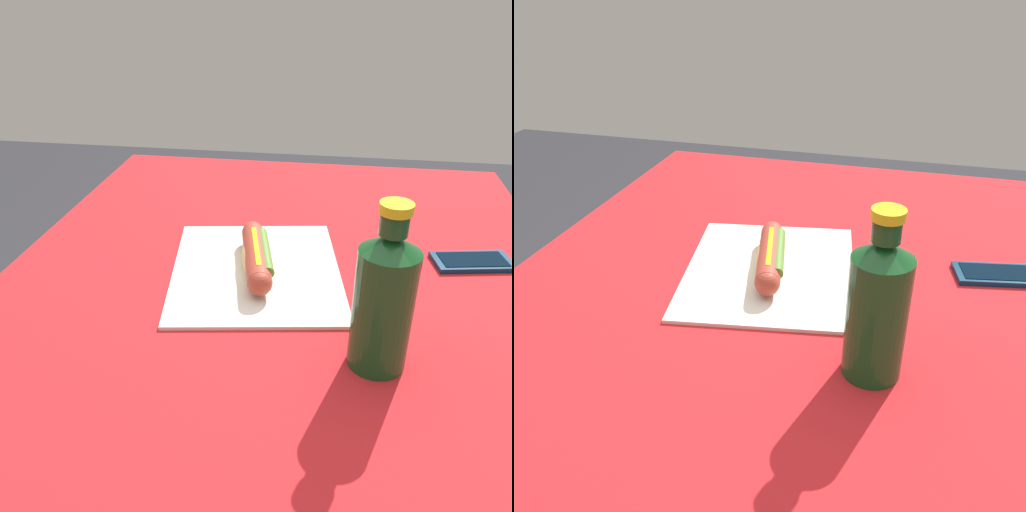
# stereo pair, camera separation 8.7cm
# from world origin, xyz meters

# --- Properties ---
(dining_table) EXTENTS (1.19, 0.94, 0.76)m
(dining_table) POSITION_xyz_m (0.00, 0.00, 0.64)
(dining_table) COLOR brown
(dining_table) RESTS_ON ground
(paper_wrapper) EXTENTS (0.37, 0.32, 0.01)m
(paper_wrapper) POSITION_xyz_m (-0.03, -0.05, 0.77)
(paper_wrapper) COLOR silver
(paper_wrapper) RESTS_ON dining_table
(hot_dog) EXTENTS (0.21, 0.08, 0.05)m
(hot_dog) POSITION_xyz_m (-0.03, -0.05, 0.79)
(hot_dog) COLOR #E5BC75
(hot_dog) RESTS_ON paper_wrapper
(cell_phone) EXTENTS (0.09, 0.14, 0.01)m
(cell_phone) POSITION_xyz_m (-0.11, 0.32, 0.77)
(cell_phone) COLOR #0A2D4C
(cell_phone) RESTS_ON dining_table
(soda_bottle) EXTENTS (0.07, 0.07, 0.22)m
(soda_bottle) POSITION_xyz_m (0.18, 0.14, 0.86)
(soda_bottle) COLOR #14471E
(soda_bottle) RESTS_ON dining_table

